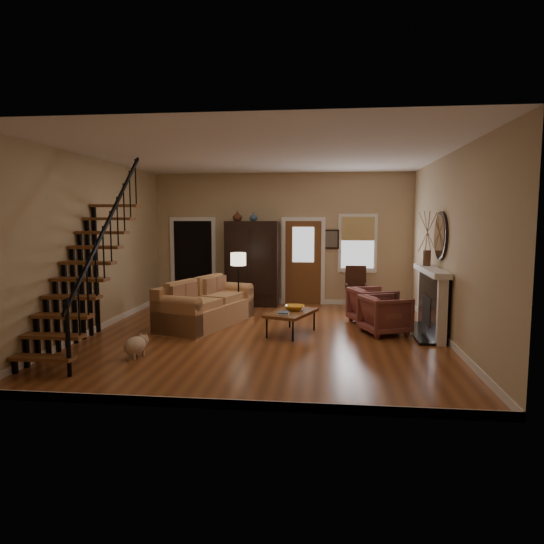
# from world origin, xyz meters

# --- Properties ---
(room) EXTENTS (7.00, 7.33, 3.30)m
(room) POSITION_xyz_m (-0.41, 1.76, 1.51)
(room) COLOR brown
(room) RESTS_ON ground
(staircase) EXTENTS (0.94, 2.80, 3.20)m
(staircase) POSITION_xyz_m (-2.78, -1.30, 1.60)
(staircase) COLOR brown
(staircase) RESTS_ON ground
(fireplace) EXTENTS (0.33, 1.95, 2.30)m
(fireplace) POSITION_xyz_m (3.13, 0.50, 0.74)
(fireplace) COLOR black
(fireplace) RESTS_ON ground
(armoire) EXTENTS (1.30, 0.60, 2.10)m
(armoire) POSITION_xyz_m (-0.70, 3.15, 1.05)
(armoire) COLOR black
(armoire) RESTS_ON ground
(vase_a) EXTENTS (0.24, 0.24, 0.25)m
(vase_a) POSITION_xyz_m (-1.05, 3.05, 2.22)
(vase_a) COLOR #4C2619
(vase_a) RESTS_ON armoire
(vase_b) EXTENTS (0.20, 0.20, 0.21)m
(vase_b) POSITION_xyz_m (-0.65, 3.05, 2.21)
(vase_b) COLOR #334C60
(vase_b) RESTS_ON armoire
(sofa) EXTENTS (1.67, 2.51, 0.86)m
(sofa) POSITION_xyz_m (-1.29, 0.78, 0.43)
(sofa) COLOR tan
(sofa) RESTS_ON ground
(coffee_table) EXTENTS (1.02, 1.28, 0.43)m
(coffee_table) POSITION_xyz_m (0.49, 0.20, 0.22)
(coffee_table) COLOR brown
(coffee_table) RESTS_ON ground
(bowl) EXTENTS (0.38, 0.38, 0.09)m
(bowl) POSITION_xyz_m (0.54, 0.35, 0.48)
(bowl) COLOR orange
(bowl) RESTS_ON coffee_table
(books) EXTENTS (0.21, 0.28, 0.05)m
(books) POSITION_xyz_m (0.37, -0.10, 0.46)
(books) COLOR beige
(books) RESTS_ON coffee_table
(armchair_left) EXTENTS (1.04, 1.03, 0.74)m
(armchair_left) POSITION_xyz_m (2.24, 0.40, 0.37)
(armchair_left) COLOR maroon
(armchair_left) RESTS_ON ground
(armchair_right) EXTENTS (1.06, 1.05, 0.75)m
(armchair_right) POSITION_xyz_m (2.08, 1.28, 0.38)
(armchair_right) COLOR maroon
(armchair_right) RESTS_ON ground
(floor_lamp) EXTENTS (0.37, 0.37, 1.44)m
(floor_lamp) POSITION_xyz_m (-0.75, 1.48, 0.72)
(floor_lamp) COLOR black
(floor_lamp) RESTS_ON ground
(side_chair) EXTENTS (0.54, 0.54, 1.02)m
(side_chair) POSITION_xyz_m (1.85, 2.95, 0.51)
(side_chair) COLOR #351C11
(side_chair) RESTS_ON ground
(dog) EXTENTS (0.38, 0.52, 0.34)m
(dog) POSITION_xyz_m (-1.83, -1.63, 0.17)
(dog) COLOR #CAA88A
(dog) RESTS_ON ground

